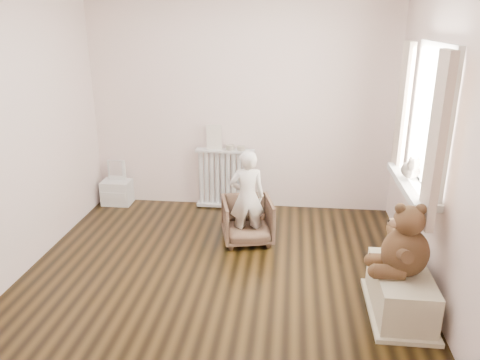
# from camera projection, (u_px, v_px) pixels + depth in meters

# --- Properties ---
(floor) EXTENTS (3.60, 3.60, 0.01)m
(floor) POSITION_uv_depth(u_px,v_px,m) (218.00, 279.00, 4.24)
(floor) COLOR black
(floor) RESTS_ON ground
(back_wall) EXTENTS (3.60, 0.02, 2.60)m
(back_wall) POSITION_uv_depth(u_px,v_px,m) (240.00, 102.00, 5.50)
(back_wall) COLOR white
(back_wall) RESTS_ON ground
(front_wall) EXTENTS (3.60, 0.02, 2.60)m
(front_wall) POSITION_uv_depth(u_px,v_px,m) (151.00, 237.00, 2.12)
(front_wall) COLOR white
(front_wall) RESTS_ON ground
(left_wall) EXTENTS (0.02, 3.60, 2.60)m
(left_wall) POSITION_uv_depth(u_px,v_px,m) (8.00, 134.00, 4.00)
(left_wall) COLOR white
(left_wall) RESTS_ON ground
(right_wall) EXTENTS (0.02, 3.60, 2.60)m
(right_wall) POSITION_uv_depth(u_px,v_px,m) (445.00, 146.00, 3.62)
(right_wall) COLOR white
(right_wall) RESTS_ON ground
(window) EXTENTS (0.03, 0.90, 1.10)m
(window) POSITION_uv_depth(u_px,v_px,m) (432.00, 119.00, 3.85)
(window) COLOR white
(window) RESTS_ON right_wall
(window_sill) EXTENTS (0.22, 1.10, 0.06)m
(window_sill) POSITION_uv_depth(u_px,v_px,m) (412.00, 185.00, 4.05)
(window_sill) COLOR silver
(window_sill) RESTS_ON right_wall
(curtain_left) EXTENTS (0.06, 0.26, 1.30)m
(curtain_left) POSITION_uv_depth(u_px,v_px,m) (436.00, 143.00, 3.35)
(curtain_left) COLOR beige
(curtain_left) RESTS_ON right_wall
(curtain_right) EXTENTS (0.06, 0.26, 1.30)m
(curtain_right) POSITION_uv_depth(u_px,v_px,m) (402.00, 113.00, 4.42)
(curtain_right) COLOR beige
(curtain_right) RESTS_ON right_wall
(radiator) EXTENTS (0.71, 0.13, 0.75)m
(radiator) POSITION_uv_depth(u_px,v_px,m) (225.00, 178.00, 5.70)
(radiator) COLOR silver
(radiator) RESTS_ON floor
(paper_doll) EXTENTS (0.18, 0.02, 0.30)m
(paper_doll) POSITION_uv_depth(u_px,v_px,m) (214.00, 137.00, 5.55)
(paper_doll) COLOR beige
(paper_doll) RESTS_ON radiator
(tin_a) EXTENTS (0.10, 0.10, 0.06)m
(tin_a) POSITION_uv_depth(u_px,v_px,m) (230.00, 147.00, 5.57)
(tin_a) COLOR #A59E8C
(tin_a) RESTS_ON radiator
(tin_b) EXTENTS (0.09, 0.09, 0.05)m
(tin_b) POSITION_uv_depth(u_px,v_px,m) (241.00, 148.00, 5.56)
(tin_b) COLOR #A59E8C
(tin_b) RESTS_ON radiator
(toy_vanity) EXTENTS (0.36, 0.25, 0.56)m
(toy_vanity) POSITION_uv_depth(u_px,v_px,m) (116.00, 183.00, 5.86)
(toy_vanity) COLOR silver
(toy_vanity) RESTS_ON floor
(armchair) EXTENTS (0.61, 0.62, 0.47)m
(armchair) POSITION_uv_depth(u_px,v_px,m) (247.00, 220.00, 4.88)
(armchair) COLOR brown
(armchair) RESTS_ON floor
(child) EXTENTS (0.41, 0.32, 0.99)m
(child) POSITION_uv_depth(u_px,v_px,m) (247.00, 197.00, 4.74)
(child) COLOR white
(child) RESTS_ON armchair
(toy_bench) EXTENTS (0.41, 0.78, 0.37)m
(toy_bench) POSITION_uv_depth(u_px,v_px,m) (401.00, 290.00, 3.70)
(toy_bench) COLOR beige
(toy_bench) RESTS_ON floor
(teddy_bear) EXTENTS (0.47, 0.37, 0.57)m
(teddy_bear) POSITION_uv_depth(u_px,v_px,m) (407.00, 238.00, 3.52)
(teddy_bear) COLOR #3D2715
(teddy_bear) RESTS_ON toy_bench
(plush_cat) EXTENTS (0.24, 0.30, 0.22)m
(plush_cat) POSITION_uv_depth(u_px,v_px,m) (411.00, 168.00, 4.08)
(plush_cat) COLOR slate
(plush_cat) RESTS_ON window_sill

